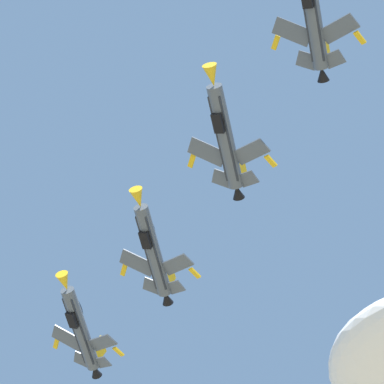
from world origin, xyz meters
The scene contains 4 objects.
fighter_jet_lead centered at (18.15, 22.53, 90.57)m, with size 10.43×14.78×5.18m.
fighter_jet_left_wing centered at (12.49, 36.65, 86.18)m, with size 10.46×14.78×5.13m.
fighter_jet_right_wing centered at (8.54, 53.20, 87.23)m, with size 10.52×14.78×5.01m.
fighter_jet_left_outer centered at (2.69, 67.16, 88.19)m, with size 10.44×14.78×5.17m.
Camera 1 is at (-0.69, 1.16, 1.93)m, focal length 80.61 mm.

